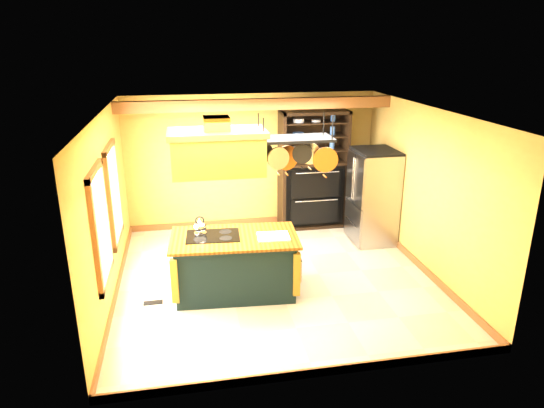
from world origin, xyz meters
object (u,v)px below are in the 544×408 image
object	(u,v)px
range_hood	(217,150)
hutch	(312,182)
kitchen_island	(235,264)
refrigerator	(372,198)
pot_rack	(296,147)

from	to	relation	value
range_hood	hutch	xyz separation A→B (m)	(2.09, 2.57, -1.32)
kitchen_island	refrigerator	distance (m)	3.21
kitchen_island	hutch	world-z (taller)	hutch
range_hood	hutch	world-z (taller)	range_hood
range_hood	pot_rack	size ratio (longest dim) A/B	1.14
refrigerator	hutch	world-z (taller)	hutch
kitchen_island	range_hood	xyz separation A→B (m)	(-0.20, -0.00, 1.77)
kitchen_island	refrigerator	size ratio (longest dim) A/B	1.12
refrigerator	pot_rack	bearing A→B (deg)	-140.56
kitchen_island	pot_rack	xyz separation A→B (m)	(0.92, -0.00, 1.76)
pot_rack	hutch	size ratio (longest dim) A/B	0.50
kitchen_island	range_hood	size ratio (longest dim) A/B	1.44
pot_rack	refrigerator	distance (m)	2.80
kitchen_island	pot_rack	bearing A→B (deg)	3.84
pot_rack	range_hood	bearing A→B (deg)	180.00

